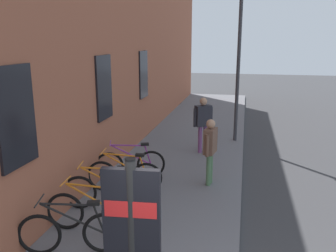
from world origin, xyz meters
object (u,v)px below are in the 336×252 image
object	(u,v)px
bicycle_by_door	(72,232)
pedestrian_crossing_street	(210,145)
transit_info_sign	(132,238)
pedestrian_by_facade	(203,119)
bicycle_leaning_wall	(125,176)
bicycle_nearest_sign	(131,164)
bicycle_under_window	(93,211)
bicycle_end_of_row	(105,191)
street_lamp	(239,43)

from	to	relation	value
bicycle_by_door	pedestrian_crossing_street	xyz separation A→B (m)	(3.37, -1.89, 0.60)
transit_info_sign	pedestrian_by_facade	bearing A→B (deg)	1.71
bicycle_leaning_wall	bicycle_nearest_sign	world-z (taller)	same
bicycle_under_window	bicycle_leaning_wall	size ratio (longest dim) A/B	1.00
bicycle_end_of_row	street_lamp	xyz separation A→B (m)	(5.81, -2.47, 2.95)
pedestrian_by_facade	transit_info_sign	bearing A→B (deg)	-178.29
bicycle_leaning_wall	pedestrian_crossing_street	bearing A→B (deg)	-65.67
transit_info_sign	bicycle_by_door	bearing A→B (deg)	42.04
bicycle_by_door	pedestrian_crossing_street	distance (m)	3.91
bicycle_nearest_sign	street_lamp	xyz separation A→B (m)	(4.14, -2.47, 2.95)
bicycle_leaning_wall	transit_info_sign	bearing A→B (deg)	-159.46
pedestrian_crossing_street	bicycle_nearest_sign	bearing A→B (deg)	92.39
bicycle_leaning_wall	bicycle_nearest_sign	bearing A→B (deg)	8.21
bicycle_leaning_wall	pedestrian_crossing_street	size ratio (longest dim) A/B	1.09
bicycle_under_window	pedestrian_crossing_street	size ratio (longest dim) A/B	1.09
bicycle_by_door	transit_info_sign	distance (m)	2.74
bicycle_under_window	bicycle_end_of_row	world-z (taller)	same
pedestrian_by_facade	bicycle_by_door	bearing A→B (deg)	166.36
bicycle_end_of_row	pedestrian_crossing_street	bearing A→B (deg)	-48.60
bicycle_under_window	street_lamp	world-z (taller)	street_lamp
bicycle_leaning_wall	pedestrian_by_facade	distance (m)	3.67
bicycle_nearest_sign	transit_info_sign	distance (m)	5.54
bicycle_by_door	transit_info_sign	world-z (taller)	transit_info_sign
street_lamp	bicycle_by_door	bearing A→B (deg)	162.27
bicycle_leaning_wall	pedestrian_by_facade	bearing A→B (deg)	-22.86
pedestrian_crossing_street	street_lamp	world-z (taller)	street_lamp
bicycle_by_door	transit_info_sign	xyz separation A→B (m)	(-1.83, -1.65, 1.21)
bicycle_by_door	bicycle_leaning_wall	bearing A→B (deg)	-0.39
bicycle_nearest_sign	bicycle_by_door	bearing A→B (deg)	-178.38
bicycle_by_door	bicycle_nearest_sign	world-z (taller)	same
bicycle_end_of_row	pedestrian_by_facade	xyz separation A→B (m)	(4.23, -1.51, 0.67)
bicycle_end_of_row	street_lamp	bearing A→B (deg)	-23.04
bicycle_leaning_wall	street_lamp	distance (m)	6.20
transit_info_sign	street_lamp	bearing A→B (deg)	-4.49
pedestrian_crossing_street	street_lamp	xyz separation A→B (m)	(4.06, -0.49, 2.35)
bicycle_by_door	pedestrian_by_facade	size ratio (longest dim) A/B	1.00
pedestrian_crossing_street	pedestrian_by_facade	xyz separation A→B (m)	(2.48, 0.47, 0.07)
bicycle_under_window	pedestrian_crossing_street	bearing A→B (deg)	-35.28
bicycle_end_of_row	pedestrian_crossing_street	distance (m)	2.71
bicycle_under_window	transit_info_sign	size ratio (longest dim) A/B	0.74
bicycle_nearest_sign	street_lamp	world-z (taller)	street_lamp
bicycle_under_window	pedestrian_crossing_street	xyz separation A→B (m)	(2.63, -1.86, 0.60)
pedestrian_by_facade	bicycle_end_of_row	bearing A→B (deg)	160.28
bicycle_by_door	bicycle_under_window	size ratio (longest dim) A/B	0.98
bicycle_end_of_row	bicycle_leaning_wall	size ratio (longest dim) A/B	0.99
bicycle_nearest_sign	pedestrian_by_facade	bearing A→B (deg)	-30.55
bicycle_under_window	bicycle_nearest_sign	size ratio (longest dim) A/B	1.05
pedestrian_crossing_street	bicycle_leaning_wall	bearing A→B (deg)	114.33
bicycle_under_window	bicycle_leaning_wall	xyz separation A→B (m)	(1.78, 0.01, 0.00)
bicycle_leaning_wall	bicycle_nearest_sign	distance (m)	0.77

